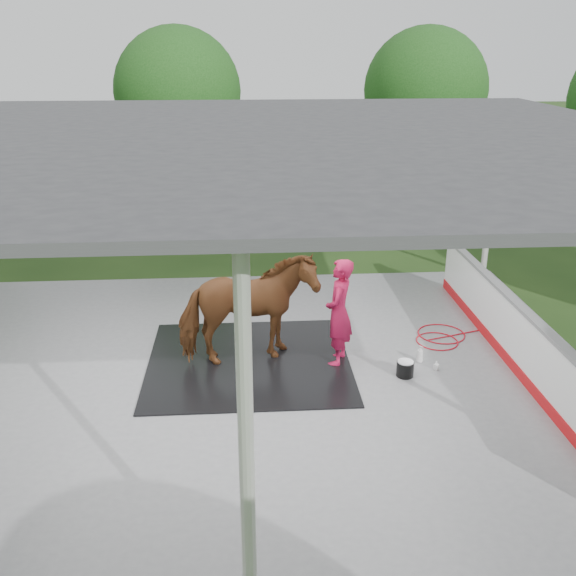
{
  "coord_description": "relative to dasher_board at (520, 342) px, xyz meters",
  "views": [
    {
      "loc": [
        0.04,
        -9.41,
        5.35
      ],
      "look_at": [
        0.75,
        0.87,
        1.34
      ],
      "focal_mm": 40.0,
      "sensor_mm": 36.0,
      "label": 1
    }
  ],
  "objects": [
    {
      "name": "hose_coil",
      "position": [
        -0.92,
        1.38,
        -0.53
      ],
      "size": [
        1.42,
        1.15,
        0.02
      ],
      "color": "#B80D1B",
      "rests_on": "concrete_slab"
    },
    {
      "name": "tree_belt",
      "position": [
        -4.3,
        0.9,
        3.2
      ],
      "size": [
        28.0,
        28.0,
        5.8
      ],
      "color": "#382314",
      "rests_on": "ground"
    },
    {
      "name": "wash_bucket",
      "position": [
        -1.94,
        -0.04,
        -0.4
      ],
      "size": [
        0.29,
        0.29,
        0.27
      ],
      "color": "black",
      "rests_on": "concrete_slab"
    },
    {
      "name": "pavilion_structure",
      "position": [
        -4.6,
        -0.0,
        3.37
      ],
      "size": [
        12.6,
        10.6,
        4.05
      ],
      "color": "beige",
      "rests_on": "ground"
    },
    {
      "name": "horse",
      "position": [
        -4.56,
        0.64,
        0.46
      ],
      "size": [
        2.48,
        1.54,
        1.95
      ],
      "primitive_type": "imported",
      "rotation": [
        0.0,
        0.0,
        1.8
      ],
      "color": "brown",
      "rests_on": "rubber_mat"
    },
    {
      "name": "dasher_board",
      "position": [
        0.0,
        0.0,
        0.0
      ],
      "size": [
        0.16,
        8.0,
        1.15
      ],
      "color": "red",
      "rests_on": "concrete_slab"
    },
    {
      "name": "ground",
      "position": [
        -4.6,
        0.0,
        -0.59
      ],
      "size": [
        100.0,
        100.0,
        0.0
      ],
      "primitive_type": "plane",
      "color": "#1E3814"
    },
    {
      "name": "concrete_slab",
      "position": [
        -4.6,
        0.0,
        -0.57
      ],
      "size": [
        12.0,
        10.0,
        0.05
      ],
      "primitive_type": "cube",
      "color": "slate",
      "rests_on": "ground"
    },
    {
      "name": "soap_bottle_a",
      "position": [
        -1.56,
        0.44,
        -0.39
      ],
      "size": [
        0.17,
        0.17,
        0.31
      ],
      "primitive_type": "imported",
      "rotation": [
        0.0,
        0.0,
        0.74
      ],
      "color": "silver",
      "rests_on": "concrete_slab"
    },
    {
      "name": "soap_bottle_b",
      "position": [
        -1.36,
        0.13,
        -0.46
      ],
      "size": [
        0.1,
        0.1,
        0.16
      ],
      "primitive_type": "imported",
      "rotation": [
        0.0,
        0.0,
        -0.8
      ],
      "color": "#338CD8",
      "rests_on": "concrete_slab"
    },
    {
      "name": "rubber_mat",
      "position": [
        -4.56,
        0.64,
        -0.53
      ],
      "size": [
        3.51,
        3.29,
        0.03
      ],
      "primitive_type": "cube",
      "color": "black",
      "rests_on": "concrete_slab"
    },
    {
      "name": "handler",
      "position": [
        -3.0,
        0.54,
        0.41
      ],
      "size": [
        0.66,
        0.8,
        1.9
      ],
      "primitive_type": "imported",
      "rotation": [
        0.0,
        0.0,
        -1.9
      ],
      "color": "#B61340",
      "rests_on": "concrete_slab"
    }
  ]
}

